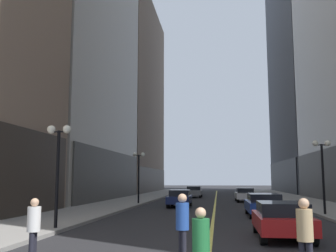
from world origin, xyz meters
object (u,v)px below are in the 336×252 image
Objects in this scene: car_navy at (180,198)px; pedestrian_in_white_shirt at (34,225)px; car_red at (282,219)px; street_lamp_right_mid at (322,160)px; car_blue at (264,204)px; pedestrian_in_blue_hoodie at (182,223)px; car_white at (245,194)px; car_grey at (194,191)px; pedestrian_in_tan_trench at (305,233)px; street_lamp_left_near at (58,153)px; pedestrian_in_green_parka at (201,243)px; street_lamp_left_far at (139,166)px.

car_navy is 20.96m from pedestrian_in_white_shirt.
street_lamp_right_mid is (3.83, 9.05, 2.54)m from car_red.
car_blue is 1.18× the size of car_navy.
car_red is at bearing -92.21° from car_blue.
pedestrian_in_blue_hoodie reaches higher than car_navy.
car_red is 0.99× the size of car_white.
car_red is 0.99× the size of car_grey.
car_navy is at bearing 95.76° from pedestrian_in_blue_hoodie.
street_lamp_left_near reaches higher than pedestrian_in_tan_trench.
car_blue is 16.15m from pedestrian_in_green_parka.
pedestrian_in_white_shirt is at bearing -85.14° from street_lamp_left_far.
car_blue is 13.39m from street_lamp_left_far.
pedestrian_in_blue_hoodie is at bearing -84.24° from car_navy.
pedestrian_in_tan_trench reaches higher than pedestrian_in_green_parka.
street_lamp_right_mid is at bearing 52.59° from pedestrian_in_white_shirt.
pedestrian_in_white_shirt is at bearing -71.93° from street_lamp_left_near.
car_white is at bearing 32.27° from street_lamp_left_far.
car_navy is 9.68m from car_white.
street_lamp_left_near is 1.00× the size of street_lamp_right_mid.
street_lamp_left_far and street_lamp_right_mid have the same top height.
street_lamp_right_mid reaches higher than pedestrian_in_blue_hoodie.
pedestrian_in_green_parka is (2.65, -23.02, 0.21)m from car_navy.
pedestrian_in_white_shirt is 0.37× the size of street_lamp_left_near.
car_grey is (-5.46, 23.66, -0.00)m from car_blue.
street_lamp_left_far is (-3.84, -14.37, 2.54)m from car_grey.
car_blue and car_white have the same top height.
pedestrian_in_green_parka is (-2.84, -30.98, 0.21)m from car_white.
pedestrian_in_tan_trench reaches higher than car_white.
car_red and car_blue have the same top height.
pedestrian_in_white_shirt is 0.37× the size of street_lamp_left_far.
pedestrian_in_white_shirt is 6.72m from street_lamp_left_near.
pedestrian_in_green_parka is at bearing -76.90° from pedestrian_in_blue_hoodie.
pedestrian_in_blue_hoodie is at bearing -104.74° from car_blue.
car_navy is at bearing 102.34° from pedestrian_in_tan_trench.
pedestrian_in_tan_trench is (-0.46, -6.16, 0.30)m from car_red.
street_lamp_left_far reaches higher than pedestrian_in_blue_hoodie.
car_white is 10.10m from car_grey.
pedestrian_in_green_parka is 0.36× the size of street_lamp_left_near.
pedestrian_in_tan_trench is 3.07m from pedestrian_in_blue_hoodie.
car_white is at bearing 83.15° from pedestrian_in_blue_hoodie.
pedestrian_in_green_parka is at bearing -83.43° from car_navy.
pedestrian_in_blue_hoodie is at bearing -116.95° from street_lamp_right_mid.
pedestrian_in_white_shirt is (-7.01, -5.12, 0.24)m from car_red.
pedestrian_in_tan_trench reaches higher than car_blue.
car_white is at bearing 89.44° from car_red.
street_lamp_left_far reaches higher than car_white.
pedestrian_in_green_parka is 0.97× the size of pedestrian_in_white_shirt.
pedestrian_in_green_parka is at bearing -100.48° from car_blue.
pedestrian_in_green_parka reaches higher than car_grey.
car_grey is 37.46m from pedestrian_in_white_shirt.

